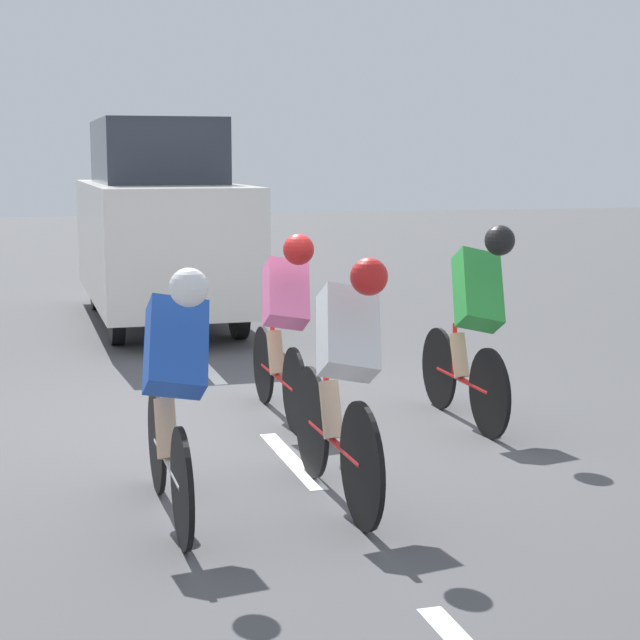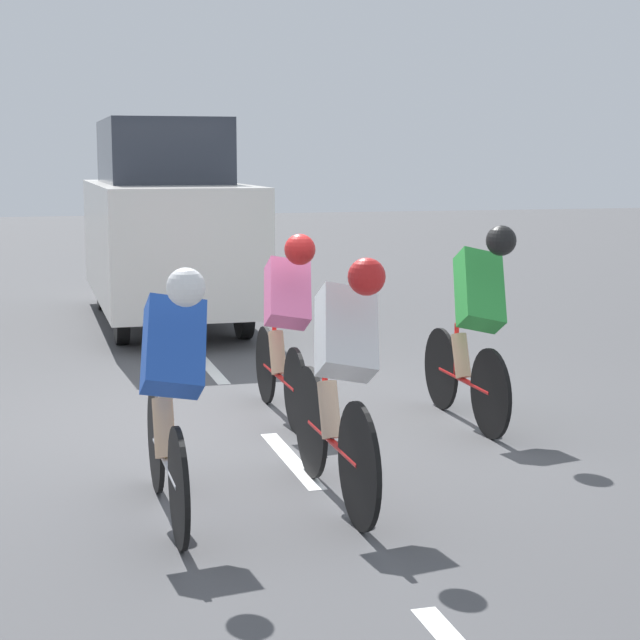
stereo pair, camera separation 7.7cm
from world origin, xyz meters
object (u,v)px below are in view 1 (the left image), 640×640
cyclist_green (474,319)px  cyclist_blue (174,389)px  support_car (159,224)px  cyclist_pink (284,320)px  cyclist_white (344,377)px

cyclist_green → cyclist_blue: 2.96m
cyclist_blue → support_car: bearing=-97.0°
cyclist_blue → cyclist_pink: bearing=-118.7°
cyclist_pink → cyclist_blue: cyclist_pink is taller
cyclist_blue → cyclist_white: cyclist_white is taller
cyclist_blue → support_car: 7.40m
cyclist_green → support_car: 5.99m
cyclist_pink → support_car: (0.26, -5.20, 0.43)m
cyclist_white → cyclist_pink: bearing=-94.7°
cyclist_blue → cyclist_white: 1.00m
cyclist_white → support_car: support_car is taller
cyclist_green → cyclist_white: 2.16m
cyclist_pink → cyclist_green: size_ratio=1.03×
cyclist_green → cyclist_blue: size_ratio=0.98×
cyclist_green → cyclist_blue: cyclist_green is taller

